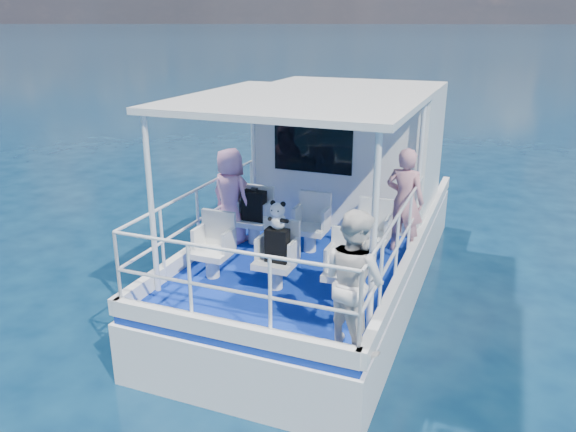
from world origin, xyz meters
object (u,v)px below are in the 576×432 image
at_px(panda, 278,215).
at_px(backpack_center, 277,245).
at_px(passenger_stbd_aft, 354,280).
at_px(passenger_port_fwd, 231,196).

bearing_deg(panda, backpack_center, -92.48).
xyz_separation_m(passenger_stbd_aft, panda, (-1.21, 0.95, 0.23)).
xyz_separation_m(passenger_port_fwd, passenger_stbd_aft, (2.50, -2.19, 0.02)).
xyz_separation_m(passenger_stbd_aft, backpack_center, (-1.22, 0.92, -0.15)).
distance_m(passenger_port_fwd, backpack_center, 1.81).
height_order(passenger_stbd_aft, panda, passenger_stbd_aft).
xyz_separation_m(passenger_port_fwd, panda, (1.29, -1.24, 0.26)).
relative_size(backpack_center, panda, 1.21).
height_order(backpack_center, panda, panda).
bearing_deg(panda, passenger_stbd_aft, -37.97).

